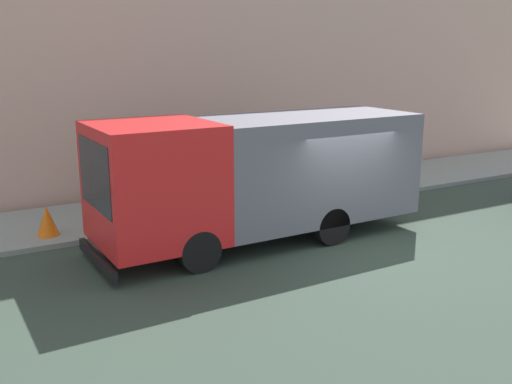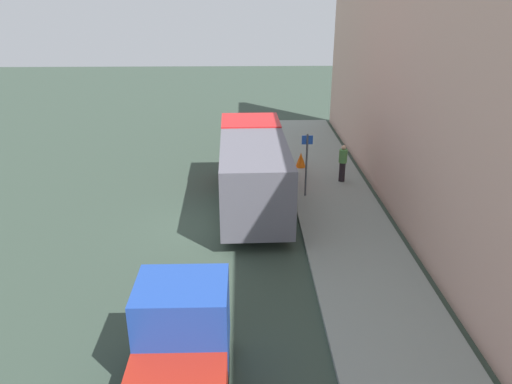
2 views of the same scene
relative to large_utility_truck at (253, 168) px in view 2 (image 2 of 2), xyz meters
name	(u,v)px [view 2 (image 2 of 2)]	position (x,y,z in m)	size (l,w,h in m)	color
ground	(218,226)	(-1.33, -1.68, -1.62)	(80.00, 80.00, 0.00)	#314035
sidewalk	(345,223)	(3.34, -1.68, -1.56)	(3.34, 30.00, 0.13)	gray
building_facade	(421,83)	(5.51, -1.68, 3.53)	(0.50, 30.00, 10.31)	#CBA18E
large_utility_truck	(253,168)	(0.00, 0.00, 0.00)	(2.61, 7.76, 2.90)	red
small_flatbed_truck	(177,368)	(-1.71, -10.16, -0.54)	(1.98, 5.30, 2.28)	#1E43A1
pedestrian_walking	(343,162)	(3.98, 2.38, -0.63)	(0.46, 0.46, 1.65)	black
traffic_cone_orange	(301,160)	(2.37, 4.31, -1.14)	(0.50, 0.50, 0.71)	orange
street_sign_post	(307,160)	(2.17, 0.80, 0.05)	(0.44, 0.08, 2.62)	#4C5156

